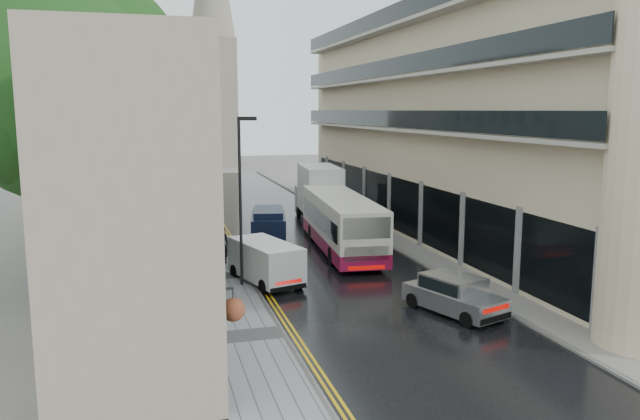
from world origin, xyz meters
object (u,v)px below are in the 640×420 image
tree_far (96,137)px  cream_bus (332,236)px  white_van (264,272)px  pedestrian (222,245)px  navy_van (253,233)px  lamp_post_far (205,155)px  silver_hatchback (468,307)px  tree_near (65,134)px  white_lorry (307,198)px  lamp_post_near (240,203)px

tree_far → cream_bus: size_ratio=1.08×
white_van → pedestrian: bearing=85.6°
tree_far → navy_van: bearing=-47.6°
lamp_post_far → cream_bus: bearing=-75.5°
silver_hatchback → white_van: bearing=117.0°
tree_near → silver_hatchback: tree_near is taller
white_lorry → pedestrian: 11.13m
tree_near → navy_van: bearing=21.6°
cream_bus → pedestrian: (-5.49, 1.52, -0.49)m
cream_bus → pedestrian: 5.71m
lamp_post_far → pedestrian: bearing=-94.1°
lamp_post_near → lamp_post_far: bearing=113.7°
tree_far → cream_bus: bearing=-46.5°
cream_bus → lamp_post_near: size_ratio=1.53×
white_lorry → navy_van: (-4.84, -6.90, -0.85)m
white_van → pedestrian: pedestrian is taller
white_lorry → white_van: white_lorry is taller
tree_far → white_lorry: 14.32m
tree_near → lamp_post_near: 8.45m
navy_van → lamp_post_far: 13.74m
lamp_post_near → cream_bus: bearing=52.3°
cream_bus → lamp_post_far: (-4.95, 16.64, 3.12)m
tree_far → lamp_post_far: (7.26, 3.77, -1.52)m
tree_near → cream_bus: bearing=0.6°
silver_hatchback → lamp_post_near: 10.97m
tree_far → navy_van: tree_far is taller
white_van → lamp_post_far: size_ratio=0.48×
tree_far → pedestrian: size_ratio=6.36×
pedestrian → lamp_post_near: size_ratio=0.26×
white_lorry → pedestrian: (-6.75, -8.80, -1.00)m
lamp_post_near → lamp_post_far: lamp_post_far is taller
tree_near → pedestrian: 9.28m
silver_hatchback → lamp_post_far: lamp_post_far is taller
tree_near → white_lorry: (13.77, 10.44, -4.85)m
lamp_post_far → navy_van: bearing=-86.1°
tree_near → cream_bus: (12.51, 0.13, -5.35)m
navy_van → pedestrian: size_ratio=2.45×
tree_far → white_van: 19.45m
white_lorry → silver_hatchback: (0.95, -20.63, -1.30)m
white_lorry → white_van: size_ratio=1.79×
tree_near → tree_far: bearing=88.7°
pedestrian → lamp_post_near: 5.09m
navy_van → lamp_post_far: bearing=106.4°
cream_bus → white_lorry: (1.26, 10.31, 0.51)m
white_lorry → silver_hatchback: white_lorry is taller
pedestrian → lamp_post_far: (0.54, 15.12, 3.61)m
lamp_post_far → lamp_post_near: bearing=-92.4°
tree_near → lamp_post_far: bearing=65.7°
tree_far → silver_hatchback: size_ratio=3.00×
tree_near → lamp_post_far: 18.53m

